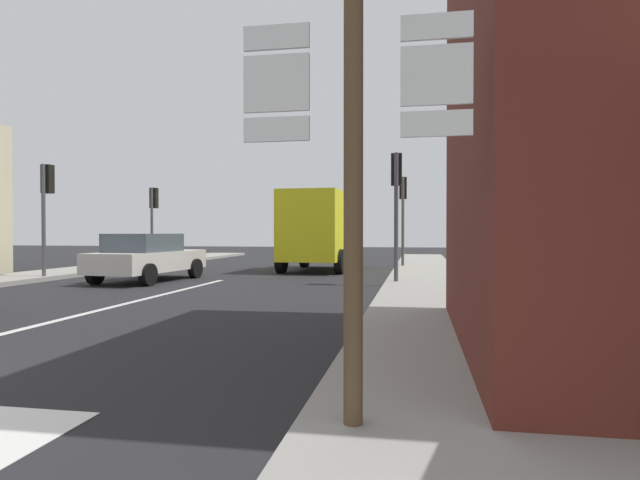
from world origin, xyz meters
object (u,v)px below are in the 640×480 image
object	(u,v)px
delivery_truck	(319,229)
route_sign_post	(354,177)
sedan_far	(147,257)
traffic_light_far_left	(153,208)
traffic_light_near_right	(396,188)
traffic_light_near_left	(46,195)
traffic_light_far_right	(403,201)

from	to	relation	value
delivery_truck	route_sign_post	world-z (taller)	route_sign_post
sedan_far	traffic_light_far_left	distance (m)	7.76
delivery_truck	traffic_light_near_right	xyz separation A→B (m)	(3.19, -5.36, 1.12)
route_sign_post	traffic_light_far_left	xyz separation A→B (m)	(-11.06, 18.21, 0.67)
sedan_far	traffic_light_near_left	bearing A→B (deg)	-176.90
traffic_light_near_right	traffic_light_near_left	size ratio (longest dim) A/B	1.03
delivery_truck	traffic_light_far_left	size ratio (longest dim) A/B	1.46
traffic_light_near_right	traffic_light_near_left	distance (m)	10.94
traffic_light_near_right	traffic_light_near_left	xyz separation A→B (m)	(-10.93, -0.18, -0.07)
delivery_truck	traffic_light_far_right	size ratio (longest dim) A/B	1.34
traffic_light_near_left	delivery_truck	bearing A→B (deg)	35.58
delivery_truck	sedan_far	bearing A→B (deg)	-129.51
delivery_truck	traffic_light_far_left	distance (m)	7.92
sedan_far	traffic_light_far_right	world-z (taller)	traffic_light_far_right
sedan_far	traffic_light_far_right	bearing A→B (deg)	43.25
traffic_light_near_left	traffic_light_far_left	distance (m)	6.96
traffic_light_near_right	traffic_light_far_right	distance (m)	7.16
delivery_truck	route_sign_post	xyz separation A→B (m)	(3.32, -16.80, 0.26)
sedan_far	traffic_light_near_right	bearing A→B (deg)	-0.00
traffic_light_far_left	traffic_light_near_left	bearing A→B (deg)	-90.00
sedan_far	traffic_light_far_right	distance (m)	10.65
sedan_far	traffic_light_far_left	xyz separation A→B (m)	(-3.32, 6.78, 1.82)
sedan_far	delivery_truck	bearing A→B (deg)	50.49
delivery_truck	traffic_light_near_right	world-z (taller)	traffic_light_near_right
delivery_truck	traffic_light_near_left	xyz separation A→B (m)	(-7.74, -5.54, 1.05)
route_sign_post	traffic_light_far_right	xyz separation A→B (m)	(-0.13, 18.60, 0.90)
traffic_light_near_right	traffic_light_far_right	bearing A→B (deg)	90.00
traffic_light_far_right	sedan_far	bearing A→B (deg)	-136.75
traffic_light_near_right	sedan_far	bearing A→B (deg)	180.00
delivery_truck	traffic_light_far_right	xyz separation A→B (m)	(3.19, 1.80, 1.16)
route_sign_post	traffic_light_near_left	bearing A→B (deg)	134.49
traffic_light_near_left	traffic_light_near_right	bearing A→B (deg)	0.94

